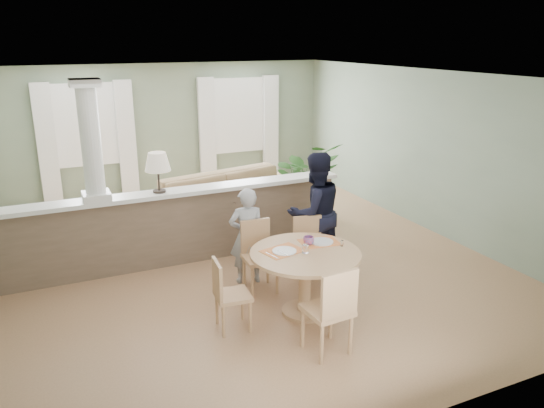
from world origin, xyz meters
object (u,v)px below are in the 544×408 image
sofa (232,200)px  dining_table (305,264)px  chair_far_man (309,247)px  child_person (247,236)px  houseplant (305,178)px  chair_far_boy (258,252)px  chair_near (332,308)px  chair_side (227,292)px  man_person (315,213)px

sofa → dining_table: size_ratio=2.30×
chair_far_man → child_person: (-0.76, 0.34, 0.16)m
houseplant → child_person: size_ratio=1.04×
sofa → chair_far_boy: 2.63m
houseplant → chair_far_man: houseplant is taller
chair_far_boy → chair_near: 1.75m
chair_far_man → chair_side: (-1.44, -0.72, -0.03)m
chair_far_boy → chair_far_man: size_ratio=1.02×
houseplant → chair_far_man: size_ratio=1.53×
chair_side → sofa: bearing=-15.9°
chair_near → child_person: bearing=-90.2°
chair_near → chair_far_man: bearing=-115.1°
chair_far_man → man_person: size_ratio=0.53×
chair_side → man_person: bearing=-53.1°
chair_far_man → chair_side: 1.61m
chair_far_boy → chair_far_man: 0.71m
dining_table → chair_near: bearing=-100.8°
man_person → chair_far_man: bearing=48.4°
chair_far_man → chair_far_boy: bearing=-176.6°
houseplant → chair_near: size_ratio=1.40×
dining_table → chair_far_boy: bearing=106.1°
chair_near → chair_far_boy: bearing=-91.8°
houseplant → sofa: bearing=176.6°
houseplant → child_person: houseplant is taller
chair_far_man → chair_near: bearing=-99.1°
chair_side → man_person: size_ratio=0.49×
chair_far_man → child_person: size_ratio=0.68×
dining_table → chair_far_man: bearing=58.2°
houseplant → dining_table: houseplant is taller
houseplant → chair_far_boy: size_ratio=1.50×
child_person → dining_table: bearing=117.1°
sofa → child_person: bearing=-117.3°
dining_table → man_person: size_ratio=0.76×
dining_table → child_person: bearing=105.9°
sofa → chair_near: size_ratio=3.03×
sofa → chair_side: bearing=-123.0°
sofa → chair_side: (-1.33, -3.38, 0.03)m
chair_far_boy → man_person: bearing=16.0°
chair_far_man → child_person: bearing=167.9°
chair_far_man → child_person: 0.85m
child_person → chair_side: bearing=68.7°
child_person → chair_far_boy: bearing=116.2°
chair_side → dining_table: bearing=-85.8°
chair_near → chair_side: size_ratio=1.17×
dining_table → chair_far_boy: chair_far_boy is taller
houseplant → dining_table: 3.76m
dining_table → sofa: bearing=84.2°
chair_near → man_person: man_person is taller
child_person → sofa: bearing=-94.5°
houseplant → child_person: (-2.07, -2.24, -0.03)m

